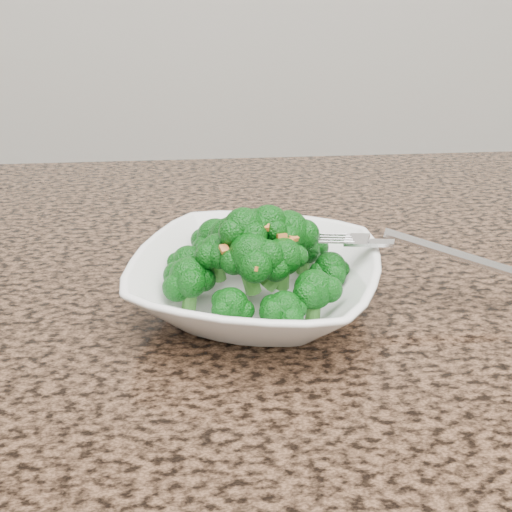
{
  "coord_description": "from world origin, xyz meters",
  "views": [
    {
      "loc": [
        -0.15,
        -0.09,
        1.18
      ],
      "look_at": [
        -0.11,
        0.38,
        0.95
      ],
      "focal_mm": 45.0,
      "sensor_mm": 36.0,
      "label": 1
    }
  ],
  "objects": [
    {
      "name": "garlic_topping",
      "position": [
        -0.11,
        0.38,
        1.02
      ],
      "size": [
        0.11,
        0.11,
        0.01
      ],
      "primitive_type": null,
      "color": "orange",
      "rests_on": "broccoli_pile"
    },
    {
      "name": "broccoli_pile",
      "position": [
        -0.11,
        0.38,
        0.98
      ],
      "size": [
        0.18,
        0.18,
        0.06
      ],
      "primitive_type": null,
      "color": "#09520C",
      "rests_on": "bowl"
    },
    {
      "name": "bowl",
      "position": [
        -0.11,
        0.38,
        0.92
      ],
      "size": [
        0.26,
        0.26,
        0.05
      ],
      "primitive_type": "imported",
      "rotation": [
        0.0,
        0.0,
        -0.31
      ],
      "color": "white",
      "rests_on": "granite_counter"
    },
    {
      "name": "granite_counter",
      "position": [
        0.0,
        0.3,
        0.89
      ],
      "size": [
        1.64,
        1.04,
        0.03
      ],
      "primitive_type": "cube",
      "color": "brown",
      "rests_on": "cabinet"
    },
    {
      "name": "fork",
      "position": [
        0.0,
        0.38,
        0.96
      ],
      "size": [
        0.19,
        0.1,
        0.01
      ],
      "primitive_type": null,
      "rotation": [
        0.0,
        0.0,
        -0.37
      ],
      "color": "silver",
      "rests_on": "bowl"
    }
  ]
}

